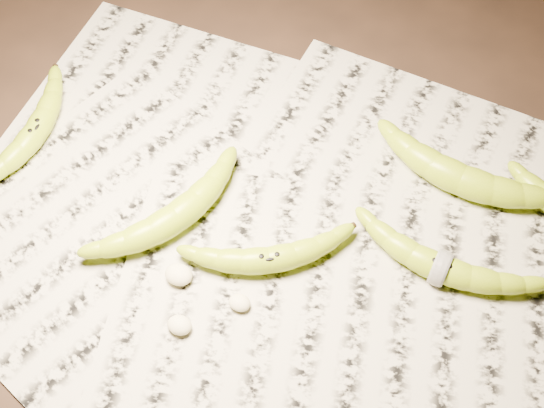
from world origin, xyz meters
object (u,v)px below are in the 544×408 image
at_px(banana_left_a, 34,130).
at_px(banana_taped, 441,267).
at_px(banana_upper_a, 462,178).
at_px(banana_center, 269,258).
at_px(banana_left_b, 175,216).

xyz_separation_m(banana_left_a, banana_taped, (0.53, 0.01, 0.00)).
bearing_deg(banana_upper_a, banana_taped, -80.31).
distance_m(banana_center, banana_taped, 0.19).
height_order(banana_center, banana_upper_a, banana_upper_a).
bearing_deg(banana_left_a, banana_upper_a, -77.14).
bearing_deg(banana_taped, banana_center, -157.55).
height_order(banana_taped, banana_upper_a, banana_upper_a).
relative_size(banana_left_b, banana_upper_a, 0.92).
xyz_separation_m(banana_left_a, banana_upper_a, (0.52, 0.14, 0.00)).
distance_m(banana_left_a, banana_upper_a, 0.54).
bearing_deg(banana_left_a, banana_left_b, -103.41).
relative_size(banana_left_a, banana_center, 1.04).
bearing_deg(banana_left_b, banana_left_a, 105.15).
relative_size(banana_center, banana_taped, 0.88).
bearing_deg(banana_center, banana_left_a, 139.98).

